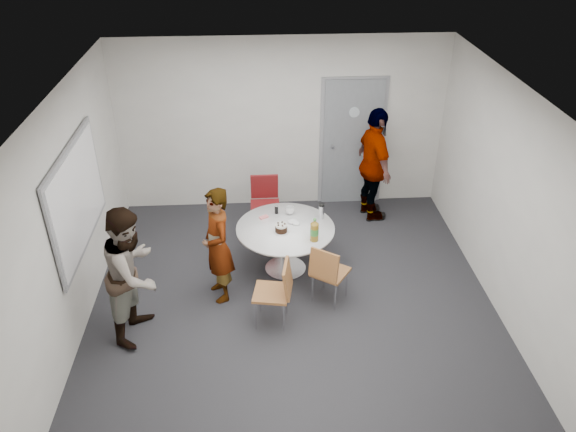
{
  "coord_description": "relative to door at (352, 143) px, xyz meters",
  "views": [
    {
      "loc": [
        -0.41,
        -5.54,
        4.6
      ],
      "look_at": [
        -0.04,
        0.25,
        1.08
      ],
      "focal_mm": 35.0,
      "sensor_mm": 36.0,
      "label": 1
    }
  ],
  "objects": [
    {
      "name": "wall_back",
      "position": [
        -1.1,
        0.02,
        0.32
      ],
      "size": [
        5.0,
        0.0,
        5.0
      ],
      "primitive_type": "plane",
      "rotation": [
        1.57,
        0.0,
        0.0
      ],
      "color": "silver",
      "rests_on": "floor"
    },
    {
      "name": "wall_right",
      "position": [
        1.4,
        -2.48,
        0.32
      ],
      "size": [
        0.0,
        5.0,
        5.0
      ],
      "primitive_type": "plane",
      "rotation": [
        1.57,
        0.0,
        -1.57
      ],
      "color": "silver",
      "rests_on": "floor"
    },
    {
      "name": "chair_near_right",
      "position": [
        -0.68,
        -2.57,
        -0.53
      ],
      "size": [
        0.56,
        0.57,
        0.83
      ],
      "rotation": [
        0.0,
        0.0,
        -0.61
      ],
      "color": "brown",
      "rests_on": "floor"
    },
    {
      "name": "chair_far",
      "position": [
        -1.4,
        -0.83,
        -0.49
      ],
      "size": [
        0.43,
        0.46,
        0.89
      ],
      "rotation": [
        0.0,
        0.0,
        3.15
      ],
      "color": "maroon",
      "rests_on": "floor"
    },
    {
      "name": "person_left",
      "position": [
        -2.91,
        -2.92,
        -0.2
      ],
      "size": [
        0.8,
        0.93,
        1.65
      ],
      "primitive_type": "imported",
      "rotation": [
        0.0,
        0.0,
        1.32
      ],
      "color": "white",
      "rests_on": "floor"
    },
    {
      "name": "floor",
      "position": [
        -1.1,
        -2.48,
        -1.03
      ],
      "size": [
        5.0,
        5.0,
        0.0
      ],
      "primitive_type": "plane",
      "color": "#242428",
      "rests_on": "ground"
    },
    {
      "name": "whiteboard",
      "position": [
        -3.56,
        -2.28,
        0.42
      ],
      "size": [
        0.04,
        1.9,
        1.25
      ],
      "color": "gray",
      "rests_on": "wall_left"
    },
    {
      "name": "ceiling",
      "position": [
        -1.1,
        -2.48,
        1.67
      ],
      "size": [
        5.0,
        5.0,
        0.0
      ],
      "primitive_type": "plane",
      "rotation": [
        3.14,
        0.0,
        0.0
      ],
      "color": "silver",
      "rests_on": "wall_back"
    },
    {
      "name": "door",
      "position": [
        0.0,
        0.0,
        0.0
      ],
      "size": [
        1.02,
        0.17,
        2.12
      ],
      "color": "slate",
      "rests_on": "wall_back"
    },
    {
      "name": "table",
      "position": [
        -1.12,
        -1.85,
        -0.44
      ],
      "size": [
        1.29,
        1.29,
        0.99
      ],
      "color": "white",
      "rests_on": "floor"
    },
    {
      "name": "person_main",
      "position": [
        -2.01,
        -2.34,
        -0.27
      ],
      "size": [
        0.53,
        0.65,
        1.52
      ],
      "primitive_type": "imported",
      "rotation": [
        0.0,
        0.0,
        -1.21
      ],
      "color": "#A5C6EA",
      "rests_on": "floor"
    },
    {
      "name": "wall_front",
      "position": [
        -1.1,
        -4.98,
        0.32
      ],
      "size": [
        5.0,
        0.0,
        5.0
      ],
      "primitive_type": "plane",
      "rotation": [
        -1.57,
        0.0,
        0.0
      ],
      "color": "silver",
      "rests_on": "floor"
    },
    {
      "name": "person_right",
      "position": [
        0.26,
        -0.53,
        -0.13
      ],
      "size": [
        0.63,
        1.11,
        1.78
      ],
      "primitive_type": "imported",
      "rotation": [
        0.0,
        0.0,
        1.76
      ],
      "color": "black",
      "rests_on": "floor"
    },
    {
      "name": "chair_near_left",
      "position": [
        -1.3,
        -2.89,
        -0.51
      ],
      "size": [
        0.5,
        0.47,
        0.85
      ],
      "rotation": [
        0.0,
        0.0,
        1.4
      ],
      "color": "brown",
      "rests_on": "floor"
    },
    {
      "name": "wall_left",
      "position": [
        -3.6,
        -2.48,
        0.32
      ],
      "size": [
        0.0,
        5.0,
        5.0
      ],
      "primitive_type": "plane",
      "rotation": [
        1.57,
        0.0,
        1.57
      ],
      "color": "silver",
      "rests_on": "floor"
    }
  ]
}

